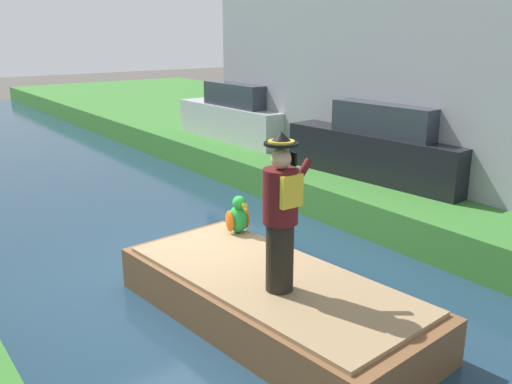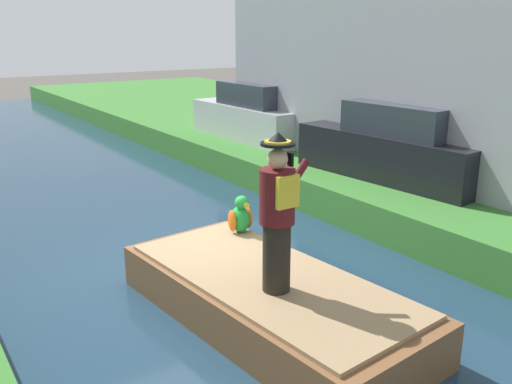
{
  "view_description": "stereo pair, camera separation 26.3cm",
  "coord_description": "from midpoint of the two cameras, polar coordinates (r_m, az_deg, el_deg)",
  "views": [
    {
      "loc": [
        -3.84,
        -6.75,
        3.62
      ],
      "look_at": [
        0.2,
        -1.25,
        1.61
      ],
      "focal_mm": 39.07,
      "sensor_mm": 36.0,
      "label": 1
    },
    {
      "loc": [
        -3.63,
        -6.9,
        3.62
      ],
      "look_at": [
        0.2,
        -1.25,
        1.61
      ],
      "focal_mm": 39.07,
      "sensor_mm": 36.0,
      "label": 2
    }
  ],
  "objects": [
    {
      "name": "parked_car_dark",
      "position": [
        11.52,
        15.15,
        4.61
      ],
      "size": [
        2.0,
        4.12,
        1.5
      ],
      "color": "black",
      "rests_on": "grass_bank_far"
    },
    {
      "name": "ground_plane",
      "position": [
        8.58,
        -4.94,
        -8.61
      ],
      "size": [
        80.0,
        80.0,
        0.0
      ],
      "primitive_type": "plane",
      "color": "#4C4742"
    },
    {
      "name": "person_pirate",
      "position": [
        6.2,
        3.44,
        -2.28
      ],
      "size": [
        0.61,
        0.42,
        1.85
      ],
      "rotation": [
        0.0,
        0.0,
        -0.13
      ],
      "color": "black",
      "rests_on": "boat"
    },
    {
      "name": "boat",
      "position": [
        7.03,
        2.41,
        -10.87
      ],
      "size": [
        2.17,
        4.34,
        0.61
      ],
      "color": "brown",
      "rests_on": "canal_water"
    },
    {
      "name": "parked_car_silver",
      "position": [
        15.25,
        0.65,
        7.94
      ],
      "size": [
        1.78,
        4.04,
        1.5
      ],
      "color": "#B7B7BC",
      "rests_on": "grass_bank_far"
    },
    {
      "name": "canal_water",
      "position": [
        8.56,
        -4.94,
        -8.31
      ],
      "size": [
        6.06,
        48.0,
        0.1
      ],
      "primitive_type": "cube",
      "color": "#1E384C",
      "rests_on": "ground"
    },
    {
      "name": "parrot_plush",
      "position": [
        8.22,
        -0.68,
        -2.52
      ],
      "size": [
        0.36,
        0.35,
        0.57
      ],
      "color": "green",
      "rests_on": "boat"
    },
    {
      "name": "grass_bank_far",
      "position": [
        13.89,
        24.81,
        1.35
      ],
      "size": [
        9.77,
        48.0,
        0.75
      ],
      "primitive_type": "cube",
      "color": "#38752D",
      "rests_on": "ground"
    }
  ]
}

